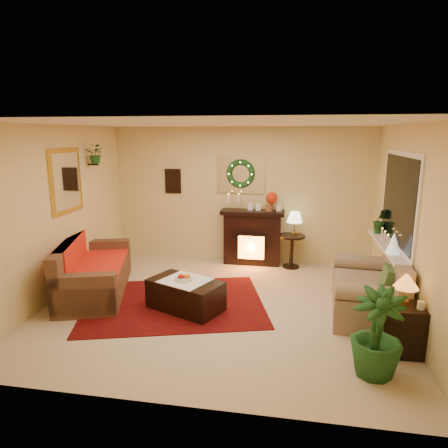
% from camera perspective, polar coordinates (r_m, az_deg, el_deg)
% --- Properties ---
extents(floor, '(5.00, 5.00, 0.00)m').
position_cam_1_polar(floor, '(5.99, -0.58, -11.54)').
color(floor, beige).
rests_on(floor, ground).
extents(ceiling, '(5.00, 5.00, 0.00)m').
position_cam_1_polar(ceiling, '(5.46, -0.65, 14.19)').
color(ceiling, white).
rests_on(ceiling, ground).
extents(wall_back, '(5.00, 5.00, 0.00)m').
position_cam_1_polar(wall_back, '(7.77, 2.39, 4.13)').
color(wall_back, '#EFD88C').
rests_on(wall_back, ground).
extents(wall_front, '(5.00, 5.00, 0.00)m').
position_cam_1_polar(wall_front, '(3.47, -7.38, -6.94)').
color(wall_front, '#EFD88C').
rests_on(wall_front, ground).
extents(wall_left, '(4.50, 4.50, 0.00)m').
position_cam_1_polar(wall_left, '(6.51, -22.83, 1.45)').
color(wall_left, '#EFD88C').
rests_on(wall_left, ground).
extents(wall_right, '(4.50, 4.50, 0.00)m').
position_cam_1_polar(wall_right, '(5.70, 24.97, -0.24)').
color(wall_right, '#EFD88C').
rests_on(wall_right, ground).
extents(area_rug, '(3.02, 2.58, 0.01)m').
position_cam_1_polar(area_rug, '(6.09, -7.07, -11.15)').
color(area_rug, '#4D1513').
rests_on(area_rug, floor).
extents(sofa, '(1.43, 2.17, 0.86)m').
position_cam_1_polar(sofa, '(6.64, -17.93, -5.73)').
color(sofa, '#4E2F26').
rests_on(sofa, floor).
extents(red_throw, '(0.85, 1.38, 0.02)m').
position_cam_1_polar(red_throw, '(6.75, -17.74, -5.17)').
color(red_throw, red).
rests_on(red_throw, sofa).
extents(fireplace, '(1.07, 0.34, 0.98)m').
position_cam_1_polar(fireplace, '(7.68, 4.06, -1.69)').
color(fireplace, black).
rests_on(fireplace, floor).
extents(poinsettia, '(0.22, 0.22, 0.22)m').
position_cam_1_polar(poinsettia, '(7.46, 6.82, 3.70)').
color(poinsettia, '#B3270C').
rests_on(poinsettia, fireplace).
extents(mantel_candle_a, '(0.06, 0.06, 0.18)m').
position_cam_1_polar(mantel_candle_a, '(7.57, 0.66, 3.60)').
color(mantel_candle_a, silver).
rests_on(mantel_candle_a, fireplace).
extents(mantel_candle_b, '(0.06, 0.06, 0.17)m').
position_cam_1_polar(mantel_candle_b, '(7.58, 2.11, 3.62)').
color(mantel_candle_b, '#FFFCCA').
rests_on(mantel_candle_b, fireplace).
extents(mantel_mirror, '(0.92, 0.02, 0.72)m').
position_cam_1_polar(mantel_mirror, '(7.70, 2.40, 7.05)').
color(mantel_mirror, white).
rests_on(mantel_mirror, wall_back).
extents(wreath, '(0.55, 0.11, 0.55)m').
position_cam_1_polar(wreath, '(7.66, 2.36, 7.17)').
color(wreath, '#194719').
rests_on(wreath, wall_back).
extents(wall_art, '(0.32, 0.03, 0.48)m').
position_cam_1_polar(wall_art, '(8.00, -7.30, 6.10)').
color(wall_art, '#381E11').
rests_on(wall_art, wall_back).
extents(gold_mirror, '(0.03, 0.84, 1.00)m').
position_cam_1_polar(gold_mirror, '(6.68, -21.65, 5.73)').
color(gold_mirror, gold).
rests_on(gold_mirror, wall_left).
extents(hanging_plant, '(0.33, 0.28, 0.36)m').
position_cam_1_polar(hanging_plant, '(7.24, -17.76, 8.25)').
color(hanging_plant, '#194719').
rests_on(hanging_plant, wall_left).
extents(loveseat, '(1.01, 1.60, 0.89)m').
position_cam_1_polar(loveseat, '(5.94, 19.77, -8.17)').
color(loveseat, '#ACA38B').
rests_on(loveseat, floor).
extents(window_frame, '(0.03, 1.86, 1.36)m').
position_cam_1_polar(window_frame, '(6.17, 23.76, 3.16)').
color(window_frame, white).
rests_on(window_frame, wall_right).
extents(window_glass, '(0.02, 1.70, 1.22)m').
position_cam_1_polar(window_glass, '(6.17, 23.63, 3.17)').
color(window_glass, black).
rests_on(window_glass, wall_right).
extents(window_sill, '(0.22, 1.86, 0.04)m').
position_cam_1_polar(window_sill, '(6.28, 22.28, -2.91)').
color(window_sill, white).
rests_on(window_sill, wall_right).
extents(mini_tree, '(0.19, 0.19, 0.28)m').
position_cam_1_polar(mini_tree, '(5.81, 23.07, -2.46)').
color(mini_tree, white).
rests_on(mini_tree, window_sill).
extents(sill_plant, '(0.30, 0.24, 0.54)m').
position_cam_1_polar(sill_plant, '(6.91, 21.47, 0.35)').
color(sill_plant, '#2A5F25').
rests_on(sill_plant, window_sill).
extents(side_table_round, '(0.53, 0.53, 0.63)m').
position_cam_1_polar(side_table_round, '(7.59, 9.62, -3.79)').
color(side_table_round, '#52271B').
rests_on(side_table_round, floor).
extents(lamp_cream, '(0.29, 0.29, 0.44)m').
position_cam_1_polar(lamp_cream, '(7.47, 10.05, 0.32)').
color(lamp_cream, '#FDEDBE').
rests_on(lamp_cream, side_table_round).
extents(end_table_square, '(0.48, 0.48, 0.57)m').
position_cam_1_polar(end_table_square, '(5.16, 23.73, -13.56)').
color(end_table_square, '#422914').
rests_on(end_table_square, floor).
extents(lamp_tiffany, '(0.28, 0.28, 0.41)m').
position_cam_1_polar(lamp_tiffany, '(4.99, 24.48, -8.59)').
color(lamp_tiffany, orange).
rests_on(lamp_tiffany, end_table_square).
extents(coffee_table, '(1.18, 0.94, 0.43)m').
position_cam_1_polar(coffee_table, '(5.80, -5.52, -10.15)').
color(coffee_table, black).
rests_on(coffee_table, floor).
extents(fruit_bowl, '(0.25, 0.25, 0.06)m').
position_cam_1_polar(fruit_bowl, '(5.71, -5.76, -7.94)').
color(fruit_bowl, beige).
rests_on(fruit_bowl, coffee_table).
extents(floor_palm, '(1.96, 1.96, 2.83)m').
position_cam_1_polar(floor_palm, '(4.52, 20.95, -14.59)').
color(floor_palm, '#224D25').
rests_on(floor_palm, floor).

